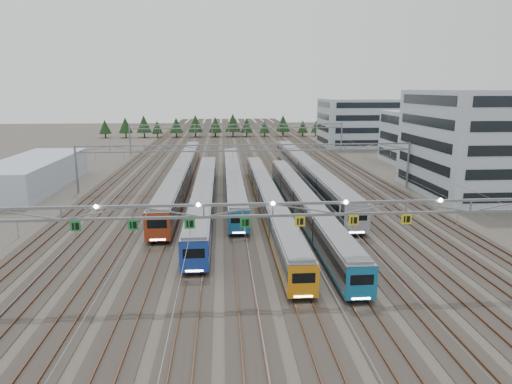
{
  "coord_description": "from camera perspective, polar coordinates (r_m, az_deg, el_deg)",
  "views": [
    {
      "loc": [
        -4.01,
        -35.73,
        16.94
      ],
      "look_at": [
        0.36,
        23.33,
        3.5
      ],
      "focal_mm": 32.0,
      "sensor_mm": 36.0,
      "label": 1
    }
  ],
  "objects": [
    {
      "name": "ground",
      "position": [
        39.75,
        2.01,
        -12.45
      ],
      "size": [
        400.0,
        400.0,
        0.0
      ],
      "primitive_type": "plane",
      "color": "#47423A",
      "rests_on": "ground"
    },
    {
      "name": "depot_bldg_north",
      "position": [
        142.12,
        12.74,
        8.47
      ],
      "size": [
        22.0,
        18.0,
        14.02
      ],
      "primitive_type": "cube",
      "color": "#ABBFCC",
      "rests_on": "ground"
    },
    {
      "name": "gantry_near",
      "position": [
        37.16,
        2.04,
        -2.59
      ],
      "size": [
        56.36,
        0.61,
        8.08
      ],
      "color": "slate",
      "rests_on": "ground"
    },
    {
      "name": "depot_bldg_mid",
      "position": [
        112.23,
        19.83,
        6.42
      ],
      "size": [
        14.0,
        16.0,
        11.91
      ],
      "primitive_type": "cube",
      "color": "#ABBFCC",
      "rests_on": "ground"
    },
    {
      "name": "train_b",
      "position": [
        66.43,
        -6.49,
        -0.28
      ],
      "size": [
        2.71,
        51.19,
        3.53
      ],
      "color": "black",
      "rests_on": "ground"
    },
    {
      "name": "track_bed",
      "position": [
        136.67,
        -2.54,
        6.28
      ],
      "size": [
        54.0,
        260.0,
        5.42
      ],
      "color": "#2D2823",
      "rests_on": "ground"
    },
    {
      "name": "west_shed",
      "position": [
        87.97,
        -26.1,
        2.06
      ],
      "size": [
        10.0,
        30.0,
        5.1
      ],
      "primitive_type": "cube",
      "color": "#ABBFCC",
      "rests_on": "ground"
    },
    {
      "name": "train_a",
      "position": [
        83.18,
        -9.17,
        2.38
      ],
      "size": [
        2.91,
        66.89,
        3.8
      ],
      "color": "black",
      "rests_on": "ground"
    },
    {
      "name": "train_e",
      "position": [
        62.11,
        5.87,
        -1.28
      ],
      "size": [
        2.57,
        53.53,
        3.34
      ],
      "color": "black",
      "rests_on": "ground"
    },
    {
      "name": "treeline",
      "position": [
        165.34,
        -2.08,
        8.37
      ],
      "size": [
        100.1,
        5.6,
        7.02
      ],
      "color": "#332114",
      "rests_on": "ground"
    },
    {
      "name": "train_f",
      "position": [
        83.75,
        6.34,
        2.61
      ],
      "size": [
        3.08,
        64.08,
        4.02
      ],
      "color": "black",
      "rests_on": "ground"
    },
    {
      "name": "gantry_mid",
      "position": [
        76.57,
        -1.2,
        4.86
      ],
      "size": [
        56.36,
        0.36,
        8.0
      ],
      "color": "slate",
      "rests_on": "ground"
    },
    {
      "name": "train_c",
      "position": [
        79.54,
        -2.89,
        1.87
      ],
      "size": [
        2.55,
        55.81,
        3.31
      ],
      "color": "black",
      "rests_on": "ground"
    },
    {
      "name": "depot_bldg_south",
      "position": [
        82.76,
        25.95,
        5.57
      ],
      "size": [
        18.0,
        22.0,
        16.76
      ],
      "primitive_type": "cube",
      "color": "#ABBFCC",
      "rests_on": "ground"
    },
    {
      "name": "train_d",
      "position": [
        64.04,
        1.49,
        -0.79
      ],
      "size": [
        2.55,
        57.38,
        3.32
      ],
      "color": "black",
      "rests_on": "ground"
    },
    {
      "name": "gantry_far",
      "position": [
        121.26,
        -2.35,
        7.78
      ],
      "size": [
        56.36,
        0.36,
        8.0
      ],
      "color": "slate",
      "rests_on": "ground"
    }
  ]
}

